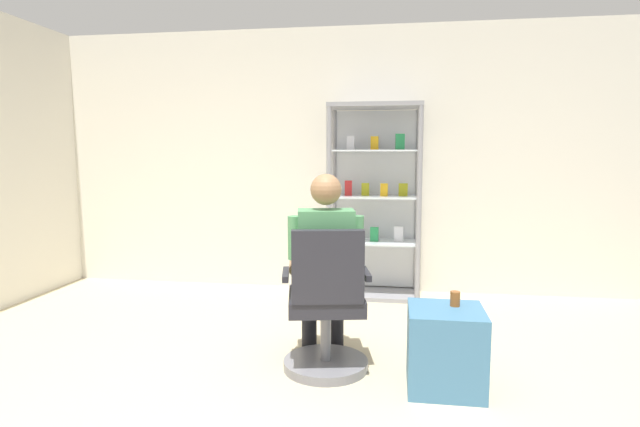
% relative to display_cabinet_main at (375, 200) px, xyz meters
% --- Properties ---
extents(back_wall, '(6.00, 0.10, 2.70)m').
position_rel_display_cabinet_main_xyz_m(back_wall, '(-0.40, 0.23, 0.39)').
color(back_wall, silver).
rests_on(back_wall, ground).
extents(display_cabinet_main, '(0.90, 0.45, 1.90)m').
position_rel_display_cabinet_main_xyz_m(display_cabinet_main, '(0.00, 0.00, 0.00)').
color(display_cabinet_main, gray).
rests_on(display_cabinet_main, ground).
extents(office_chair, '(0.61, 0.57, 0.96)m').
position_rel_display_cabinet_main_xyz_m(office_chair, '(-0.22, -1.91, -0.57)').
color(office_chair, slate).
rests_on(office_chair, ground).
extents(seated_shopkeeper, '(0.54, 0.61, 1.29)m').
position_rel_display_cabinet_main_xyz_m(seated_shopkeeper, '(-0.25, -1.75, -0.25)').
color(seated_shopkeeper, black).
rests_on(seated_shopkeeper, ground).
extents(storage_crate, '(0.45, 0.44, 0.49)m').
position_rel_display_cabinet_main_xyz_m(storage_crate, '(0.52, -2.03, -0.71)').
color(storage_crate, teal).
rests_on(storage_crate, ground).
extents(tea_glass, '(0.06, 0.06, 0.09)m').
position_rel_display_cabinet_main_xyz_m(tea_glass, '(0.58, -1.96, -0.42)').
color(tea_glass, brown).
rests_on(tea_glass, storage_crate).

